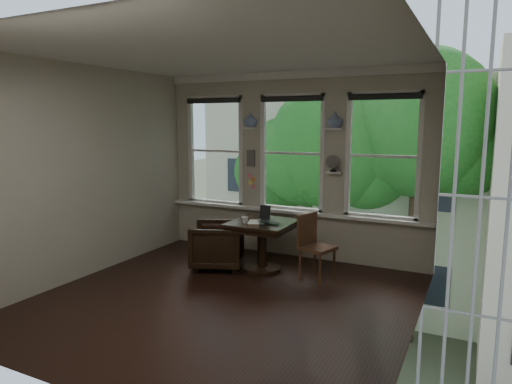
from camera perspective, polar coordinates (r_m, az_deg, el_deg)
The scene contains 25 objects.
ground at distance 5.87m, azimuth -4.06°, elevation -13.34°, with size 4.50×4.50×0.00m, color black.
ceiling at distance 5.50m, azimuth -4.41°, elevation 17.05°, with size 4.50×4.50×0.00m, color silver.
wall_back at distance 7.49m, azimuth 4.59°, elevation 3.33°, with size 4.50×4.50×0.00m, color #BFB6A3.
wall_front at distance 3.75m, azimuth -22.03°, elevation -2.69°, with size 4.50×4.50×0.00m, color #BFB6A3.
wall_left at distance 6.90m, azimuth -20.53°, elevation 2.34°, with size 4.50×4.50×0.00m, color #BFB6A3.
wall_right at distance 4.76m, azimuth 19.79°, elevation -0.27°, with size 4.50×4.50×0.00m, color #BFB6A3.
window_left at distance 8.13m, azimuth -4.96°, elevation 5.15°, with size 1.10×0.12×1.90m, color white, non-canonical shape.
window_center at distance 7.48m, azimuth 4.61°, elevation 4.85°, with size 1.10×0.12×1.90m, color white, non-canonical shape.
window_right at distance 7.07m, azimuth 15.61°, elevation 4.34°, with size 1.10×0.12×1.90m, color white, non-canonical shape.
shelf_left at distance 7.67m, azimuth -0.72°, elevation 7.97°, with size 0.26×0.16×0.03m, color white.
shelf_right at distance 7.13m, azimuth 9.81°, elevation 7.78°, with size 0.26×0.16×0.03m, color white.
intercom at distance 7.72m, azimuth -0.61°, elevation 4.26°, with size 0.14×0.06×0.28m, color #59544F.
sticky_notes at distance 7.76m, azimuth -0.59°, elevation 1.68°, with size 0.16×0.01×0.24m, color pink, non-canonical shape.
desk_fan at distance 7.14m, azimuth 9.64°, elevation 3.20°, with size 0.20×0.20×0.24m, color #59544F, non-canonical shape.
vase_left at distance 7.67m, azimuth -0.72°, elevation 9.00°, with size 0.24×0.24×0.25m, color silver.
vase_right at distance 7.13m, azimuth 9.84°, elevation 8.90°, with size 0.24×0.24×0.25m, color silver.
table at distance 6.82m, azimuth 0.76°, elevation -6.80°, with size 0.90×0.90×0.75m, color black, non-canonical shape.
armchair_left at distance 7.00m, azimuth -4.93°, elevation -6.64°, with size 0.75×0.77×0.70m, color black.
cushion_red at distance 6.98m, azimuth -4.94°, elevation -5.85°, with size 0.45×0.45×0.06m, color maroon.
side_chair_right at distance 6.51m, azimuth 7.70°, elevation -6.88°, with size 0.42×0.42×0.92m, color #472F19, non-canonical shape.
laptop at distance 6.57m, azimuth 1.31°, elevation -3.91°, with size 0.35×0.22×0.03m, color black.
mug at distance 6.62m, azimuth -1.41°, elevation -3.53°, with size 0.10×0.10×0.09m, color white.
drinking_glass at distance 6.45m, azimuth 0.87°, elevation -3.81°, with size 0.13×0.13×0.10m, color white.
tablet at distance 6.84m, azimuth 1.13°, elevation -2.59°, with size 0.16×0.02×0.22m, color black.
papers at distance 6.71m, azimuth -0.01°, elevation -3.75°, with size 0.22×0.30×0.00m, color silver.
Camera 1 is at (2.78, -4.68, 2.20)m, focal length 32.00 mm.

